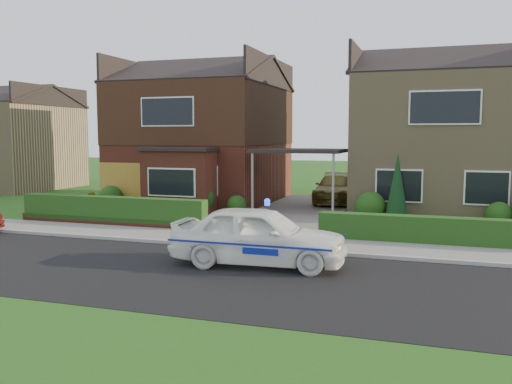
% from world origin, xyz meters
% --- Properties ---
extents(ground, '(120.00, 120.00, 0.00)m').
position_xyz_m(ground, '(0.00, 0.00, 0.00)').
color(ground, '#214B14').
rests_on(ground, ground).
extents(road, '(60.00, 6.00, 0.02)m').
position_xyz_m(road, '(0.00, 0.00, 0.00)').
color(road, black).
rests_on(road, ground).
extents(kerb, '(60.00, 0.16, 0.12)m').
position_xyz_m(kerb, '(0.00, 3.05, 0.06)').
color(kerb, '#9E9993').
rests_on(kerb, ground).
extents(sidewalk, '(60.00, 2.00, 0.10)m').
position_xyz_m(sidewalk, '(0.00, 4.10, 0.05)').
color(sidewalk, slate).
rests_on(sidewalk, ground).
extents(grass_verge, '(60.00, 4.00, 0.01)m').
position_xyz_m(grass_verge, '(0.00, -5.00, 0.00)').
color(grass_verge, '#214B14').
rests_on(grass_verge, ground).
extents(driveway, '(3.80, 12.00, 0.12)m').
position_xyz_m(driveway, '(0.00, 11.00, 0.06)').
color(driveway, '#666059').
rests_on(driveway, ground).
extents(house_left, '(7.50, 9.53, 7.25)m').
position_xyz_m(house_left, '(-5.78, 13.90, 3.81)').
color(house_left, brown).
rests_on(house_left, ground).
extents(house_right, '(7.50, 8.06, 7.25)m').
position_xyz_m(house_right, '(5.80, 13.99, 3.66)').
color(house_right, '#9B835F').
rests_on(house_right, ground).
extents(carport_link, '(3.80, 3.00, 2.77)m').
position_xyz_m(carport_link, '(0.00, 10.95, 2.66)').
color(carport_link, black).
rests_on(carport_link, ground).
extents(garage_door, '(2.20, 0.10, 2.10)m').
position_xyz_m(garage_door, '(-8.25, 9.96, 1.05)').
color(garage_door, olive).
rests_on(garage_door, ground).
extents(dwarf_wall, '(7.70, 0.25, 0.36)m').
position_xyz_m(dwarf_wall, '(-5.80, 5.30, 0.18)').
color(dwarf_wall, brown).
rests_on(dwarf_wall, ground).
extents(hedge_left, '(7.50, 0.55, 0.90)m').
position_xyz_m(hedge_left, '(-5.80, 5.45, 0.00)').
color(hedge_left, '#173410').
rests_on(hedge_left, ground).
extents(hedge_right, '(7.50, 0.55, 0.80)m').
position_xyz_m(hedge_right, '(5.80, 5.35, 0.00)').
color(hedge_right, '#173410').
rests_on(hedge_right, ground).
extents(shrub_left_far, '(1.08, 1.08, 1.08)m').
position_xyz_m(shrub_left_far, '(-8.50, 9.50, 0.54)').
color(shrub_left_far, '#173410').
rests_on(shrub_left_far, ground).
extents(shrub_left_mid, '(1.32, 1.32, 1.32)m').
position_xyz_m(shrub_left_mid, '(-4.00, 9.30, 0.66)').
color(shrub_left_mid, '#173410').
rests_on(shrub_left_mid, ground).
extents(shrub_left_near, '(0.84, 0.84, 0.84)m').
position_xyz_m(shrub_left_near, '(-2.40, 9.60, 0.42)').
color(shrub_left_near, '#173410').
rests_on(shrub_left_near, ground).
extents(shrub_right_near, '(1.20, 1.20, 1.20)m').
position_xyz_m(shrub_right_near, '(3.20, 9.40, 0.60)').
color(shrub_right_near, '#173410').
rests_on(shrub_right_near, ground).
extents(shrub_right_mid, '(0.96, 0.96, 0.96)m').
position_xyz_m(shrub_right_mid, '(7.80, 9.50, 0.48)').
color(shrub_right_mid, '#173410').
rests_on(shrub_right_mid, ground).
extents(conifer_a, '(0.90, 0.90, 2.60)m').
position_xyz_m(conifer_a, '(4.20, 9.20, 1.30)').
color(conifer_a, black).
rests_on(conifer_a, ground).
extents(neighbour_left, '(6.50, 7.00, 5.20)m').
position_xyz_m(neighbour_left, '(-20.00, 16.00, 2.60)').
color(neighbour_left, '#9B835F').
rests_on(neighbour_left, ground).
extents(police_car, '(4.16, 4.63, 1.71)m').
position_xyz_m(police_car, '(1.28, 1.32, 0.77)').
color(police_car, white).
rests_on(police_car, ground).
extents(driveway_car, '(2.24, 4.78, 1.35)m').
position_xyz_m(driveway_car, '(1.00, 14.29, 0.79)').
color(driveway_car, brown).
rests_on(driveway_car, driveway).
extents(potted_plant_a, '(0.45, 0.31, 0.84)m').
position_xyz_m(potted_plant_a, '(-5.04, 9.00, 0.42)').
color(potted_plant_a, gray).
rests_on(potted_plant_a, ground).
extents(potted_plant_b, '(0.59, 0.57, 0.84)m').
position_xyz_m(potted_plant_b, '(-9.00, 8.61, 0.42)').
color(potted_plant_b, gray).
rests_on(potted_plant_b, ground).
extents(potted_plant_c, '(0.61, 0.61, 0.78)m').
position_xyz_m(potted_plant_c, '(-5.86, 7.76, 0.39)').
color(potted_plant_c, gray).
rests_on(potted_plant_c, ground).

